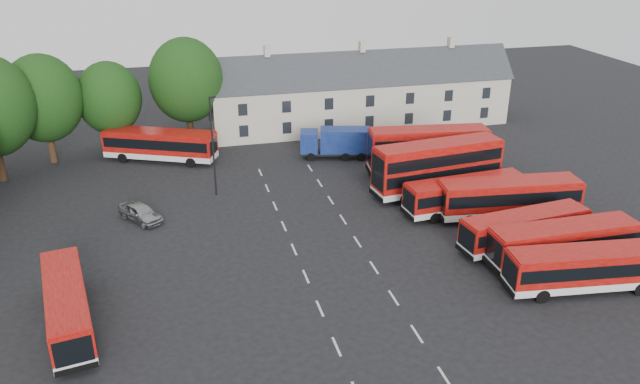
# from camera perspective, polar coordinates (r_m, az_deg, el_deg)

# --- Properties ---
(ground) EXTENTS (140.00, 140.00, 0.00)m
(ground) POSITION_cam_1_polar(r_m,az_deg,el_deg) (45.45, -1.87, -6.46)
(ground) COLOR black
(ground) RESTS_ON ground
(lane_markings) EXTENTS (5.15, 33.80, 0.01)m
(lane_markings) POSITION_cam_1_polar(r_m,az_deg,el_deg) (47.65, 0.56, -4.91)
(lane_markings) COLOR beige
(lane_markings) RESTS_ON ground
(treeline) EXTENTS (29.92, 32.59, 12.01)m
(treeline) POSITION_cam_1_polar(r_m,az_deg,el_deg) (61.33, -25.55, 6.11)
(treeline) COLOR black
(treeline) RESTS_ON ground
(terrace_houses) EXTENTS (35.70, 7.13, 10.06)m
(terrace_houses) POSITION_cam_1_polar(r_m,az_deg,el_deg) (74.40, 3.74, 8.89)
(terrace_houses) COLOR beige
(terrace_houses) RESTS_ON ground
(bus_row_a) EXTENTS (10.87, 3.66, 3.01)m
(bus_row_a) POSITION_cam_1_polar(r_m,az_deg,el_deg) (44.99, 23.20, -6.26)
(bus_row_a) COLOR silver
(bus_row_a) RESTS_ON ground
(bus_row_b) EXTENTS (10.96, 2.56, 3.10)m
(bus_row_b) POSITION_cam_1_polar(r_m,az_deg,el_deg) (47.61, 21.37, -4.19)
(bus_row_b) COLOR silver
(bus_row_b) RESTS_ON ground
(bus_row_c) EXTENTS (10.33, 3.46, 2.86)m
(bus_row_c) POSITION_cam_1_polar(r_m,az_deg,el_deg) (48.99, 18.21, -3.09)
(bus_row_c) COLOR silver
(bus_row_c) RESTS_ON ground
(bus_row_d) EXTENTS (11.90, 3.90, 3.30)m
(bus_row_d) POSITION_cam_1_polar(r_m,az_deg,el_deg) (53.50, 16.90, -0.31)
(bus_row_d) COLOR silver
(bus_row_d) RESTS_ON ground
(bus_row_e) EXTENTS (10.76, 3.31, 3.00)m
(bus_row_e) POSITION_cam_1_polar(r_m,az_deg,el_deg) (53.59, 13.17, -0.05)
(bus_row_e) COLOR silver
(bus_row_e) RESTS_ON ground
(bus_dd_south) EXTENTS (12.01, 3.99, 4.83)m
(bus_dd_south) POSITION_cam_1_polar(r_m,az_deg,el_deg) (56.45, 10.70, 2.45)
(bus_dd_south) COLOR silver
(bus_dd_south) RESTS_ON ground
(bus_dd_north) EXTENTS (11.58, 4.05, 4.65)m
(bus_dd_north) POSITION_cam_1_polar(r_m,az_deg,el_deg) (60.70, 9.85, 3.93)
(bus_dd_north) COLOR silver
(bus_dd_north) RESTS_ON ground
(bus_west) EXTENTS (4.05, 10.37, 2.86)m
(bus_west) POSITION_cam_1_polar(r_m,az_deg,el_deg) (40.86, -22.16, -9.38)
(bus_west) COLOR silver
(bus_west) RESTS_ON ground
(bus_north) EXTENTS (11.46, 7.07, 3.23)m
(bus_north) POSITION_cam_1_polar(r_m,az_deg,el_deg) (65.51, -14.42, 4.35)
(bus_north) COLOR silver
(bus_north) RESTS_ON ground
(box_truck) EXTENTS (7.45, 3.91, 3.12)m
(box_truck) POSITION_cam_1_polar(r_m,az_deg,el_deg) (64.50, 1.49, 4.63)
(box_truck) COLOR black
(box_truck) RESTS_ON ground
(silver_car) EXTENTS (4.00, 4.57, 1.49)m
(silver_car) POSITION_cam_1_polar(r_m,az_deg,el_deg) (53.22, -16.09, -1.80)
(silver_car) COLOR #9EA0A6
(silver_car) RESTS_ON ground
(lamppost) EXTENTS (0.62, 0.41, 9.06)m
(lamppost) POSITION_cam_1_polar(r_m,az_deg,el_deg) (55.26, -9.76, 4.36)
(lamppost) COLOR black
(lamppost) RESTS_ON ground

